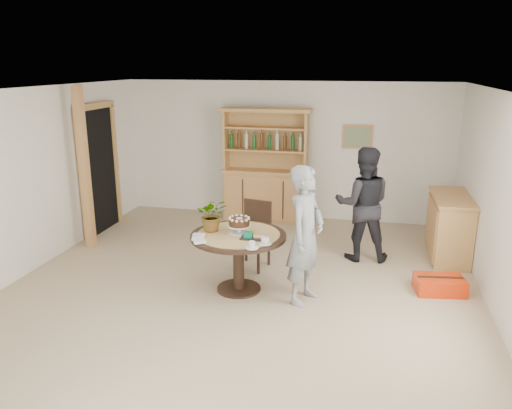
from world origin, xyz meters
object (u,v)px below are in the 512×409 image
object	(u,v)px
teen_boy	(305,235)
adult_person	(363,204)
dining_table	(238,246)
red_suitcase	(440,285)
dining_chair	(255,230)
sideboard	(449,226)
hutch	(266,183)

from	to	relation	value
teen_boy	adult_person	world-z (taller)	teen_boy
dining_table	red_suitcase	distance (m)	2.60
dining_chair	teen_boy	distance (m)	1.28
teen_boy	dining_chair	bearing A→B (deg)	60.44
sideboard	red_suitcase	world-z (taller)	sideboard
sideboard	dining_chair	distance (m)	2.91
hutch	red_suitcase	size ratio (longest dim) A/B	3.12
adult_person	red_suitcase	xyz separation A→B (m)	(1.01, -0.94, -0.74)
dining_chair	adult_person	size ratio (longest dim) A/B	0.56
dining_table	red_suitcase	xyz separation A→B (m)	(2.50, 0.49, -0.50)
dining_chair	red_suitcase	xyz separation A→B (m)	(2.49, -0.33, -0.43)
dining_table	red_suitcase	size ratio (longest dim) A/B	1.83
teen_boy	adult_person	bearing A→B (deg)	-4.05
sideboard	adult_person	distance (m)	1.37
dining_chair	adult_person	world-z (taller)	adult_person
teen_boy	sideboard	bearing A→B (deg)	-26.63
red_suitcase	hutch	bearing A→B (deg)	128.60
adult_person	hutch	bearing A→B (deg)	-48.44
hutch	dining_table	world-z (taller)	hutch
hutch	sideboard	distance (m)	3.29
sideboard	adult_person	size ratio (longest dim) A/B	0.75
teen_boy	adult_person	size ratio (longest dim) A/B	1.00
dining_table	dining_chair	bearing A→B (deg)	88.85
dining_table	teen_boy	xyz separation A→B (m)	(0.85, -0.10, 0.24)
hutch	dining_table	distance (m)	3.06
dining_table	adult_person	distance (m)	2.08
dining_table	dining_chair	world-z (taller)	dining_chair
sideboard	red_suitcase	size ratio (longest dim) A/B	1.92
teen_boy	hutch	bearing A→B (deg)	38.24
dining_table	adult_person	xyz separation A→B (m)	(1.49, 1.44, 0.23)
sideboard	teen_boy	bearing A→B (deg)	-135.13
teen_boy	red_suitcase	bearing A→B (deg)	-51.71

